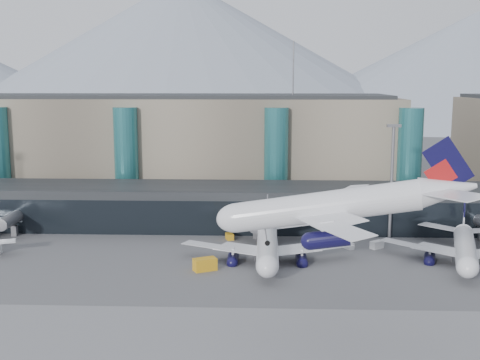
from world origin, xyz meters
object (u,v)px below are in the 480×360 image
Objects in this scene: lightmast_mid at (392,175)px; veh_d at (377,245)px; veh_b at (230,236)px; jet_parked_mid at (267,236)px; jet_parked_right at (465,239)px; hero_jet at (352,197)px; veh_g at (349,246)px; veh_h at (205,264)px.

lightmast_mid is 9.14× the size of veh_d.
jet_parked_mid is at bearing -165.08° from veh_b.
veh_b is at bearing 133.56° from veh_d.
lightmast_mid reaches higher than jet_parked_right.
veh_b is at bearing 117.42° from hero_jet.
veh_b is at bearing -137.87° from veh_g.
veh_b is 0.56× the size of veh_h.
veh_h is at bearing 169.21° from veh_d.
hero_jet is 42.85m from veh_h.
jet_parked_right is at bearing -16.76° from veh_h.
jet_parked_mid reaches higher than veh_g.
veh_g is (25.50, -6.55, -0.03)m from veh_b.
veh_d is 38.44m from veh_h.
lightmast_mid is at bearing 52.48° from jet_parked_right.
jet_parked_right is 8.24× the size of veh_h.
jet_parked_right is at bearing 39.05° from veh_g.
jet_parked_mid reaches higher than jet_parked_right.
jet_parked_mid is 24.57m from veh_d.
lightmast_mid is 19.31m from veh_g.
veh_d is 1.25× the size of veh_g.
jet_parked_right reaches higher than veh_g.
veh_h is (-34.88, -16.17, 0.36)m from veh_d.
veh_b is 22.43m from veh_h.
jet_parked_right is (38.94, -0.12, -0.19)m from jet_parked_mid.
lightmast_mid is at bearing 97.06° from veh_g.
veh_g is 0.53× the size of veh_h.
lightmast_mid is 0.71× the size of jet_parked_mid.
hero_jet is 0.96× the size of jet_parked_mid.
veh_d is at bearing -72.21° from jet_parked_mid.
jet_parked_mid is at bearing 10.64° from veh_h.
veh_b is (-18.78, 53.42, -19.66)m from hero_jet.
hero_jet is at bearing -107.00° from lightmast_mid.
jet_parked_mid is at bearing 161.79° from veh_d.
jet_parked_mid is at bearing -150.53° from lightmast_mid.
hero_jet reaches higher than veh_d.
jet_parked_right reaches higher than veh_b.
jet_parked_mid is 15.24× the size of veh_b.
jet_parked_mid is 18.84m from veh_g.
veh_h is at bearing 127.55° from jet_parked_mid.
lightmast_mid is 33.13m from jet_parked_mid.
jet_parked_mid is 15.03m from veh_h.
hero_jet is (-17.02, -55.67, 5.92)m from lightmast_mid.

